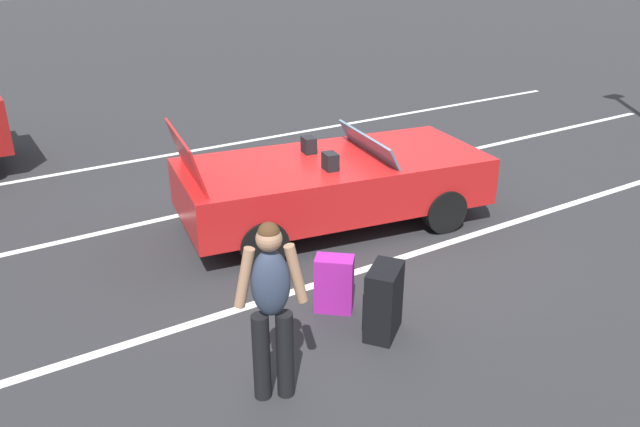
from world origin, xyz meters
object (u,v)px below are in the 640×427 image
suitcase_large_black (383,301)px  traveler_person (271,303)px  suitcase_medium_bright (334,284)px  convertible_car (346,181)px

suitcase_large_black → traveler_person: (-1.35, -0.25, 0.56)m
suitcase_medium_bright → convertible_car: bearing=3.2°
convertible_car → suitcase_medium_bright: bearing=-117.9°
suitcase_large_black → traveler_person: traveler_person is taller
suitcase_large_black → traveler_person: bearing=63.0°
convertible_car → traveler_person: 3.74m
convertible_car → suitcase_medium_bright: (-1.38, -1.83, -0.28)m
traveler_person → suitcase_medium_bright: bearing=-31.0°
convertible_car → suitcase_large_black: convertible_car is taller
convertible_car → suitcase_large_black: (-1.21, -2.45, -0.22)m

